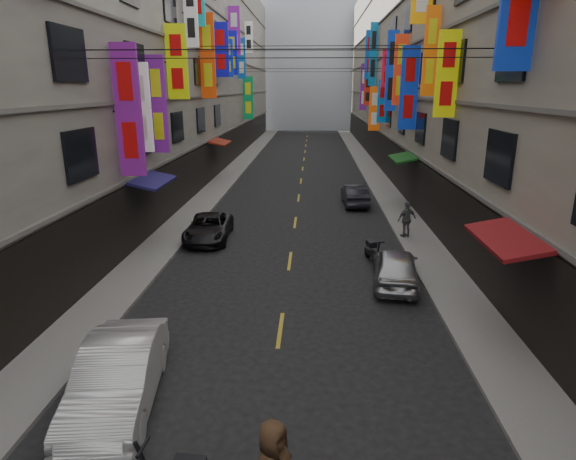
# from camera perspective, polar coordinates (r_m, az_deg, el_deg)

# --- Properties ---
(sidewalk_left) EXTENTS (2.00, 90.00, 0.12)m
(sidewalk_left) POSITION_cam_1_polar(r_m,az_deg,el_deg) (38.22, -7.53, 5.95)
(sidewalk_left) COLOR slate
(sidewalk_left) RESTS_ON ground
(sidewalk_right) EXTENTS (2.00, 90.00, 0.12)m
(sidewalk_right) POSITION_cam_1_polar(r_m,az_deg,el_deg) (37.94, 10.69, 5.72)
(sidewalk_right) COLOR slate
(sidewalk_right) RESTS_ON ground
(building_row_left) EXTENTS (10.14, 90.00, 19.00)m
(building_row_left) POSITION_cam_1_polar(r_m,az_deg,el_deg) (39.21, -17.25, 19.49)
(building_row_left) COLOR gray
(building_row_left) RESTS_ON ground
(building_row_right) EXTENTS (10.14, 90.00, 19.00)m
(building_row_right) POSITION_cam_1_polar(r_m,az_deg,el_deg) (38.66, 20.83, 19.23)
(building_row_right) COLOR #9E9685
(building_row_right) RESTS_ON ground
(haze_block) EXTENTS (18.00, 8.00, 22.00)m
(haze_block) POSITION_cam_1_polar(r_m,az_deg,el_deg) (87.05, 2.50, 19.15)
(haze_block) COLOR silver
(haze_block) RESTS_ON ground
(shop_signage) EXTENTS (14.00, 55.00, 12.54)m
(shop_signage) POSITION_cam_1_polar(r_m,az_deg,el_deg) (30.06, 0.87, 20.47)
(shop_signage) COLOR #103BBE
(shop_signage) RESTS_ON ground
(street_awnings) EXTENTS (13.99, 35.20, 0.41)m
(street_awnings) POSITION_cam_1_polar(r_m,az_deg,el_deg) (21.43, -2.89, 5.80)
(street_awnings) COLOR #134A21
(street_awnings) RESTS_ON ground
(overhead_cables) EXTENTS (14.00, 38.04, 1.24)m
(overhead_cables) POSITION_cam_1_polar(r_m,az_deg,el_deg) (25.03, 0.95, 20.69)
(overhead_cables) COLOR black
(overhead_cables) RESTS_ON ground
(lane_markings) EXTENTS (0.12, 80.20, 0.01)m
(lane_markings) POSITION_cam_1_polar(r_m,az_deg,el_deg) (34.67, 1.41, 4.91)
(lane_markings) COLOR gold
(lane_markings) RESTS_ON ground
(scooter_far_right) EXTENTS (0.66, 1.78, 1.14)m
(scooter_far_right) POSITION_cam_1_polar(r_m,az_deg,el_deg) (20.20, 10.02, -2.62)
(scooter_far_right) COLOR black
(scooter_far_right) RESTS_ON ground
(car_left_mid) EXTENTS (2.21, 4.72, 1.49)m
(car_left_mid) POSITION_cam_1_polar(r_m,az_deg,el_deg) (11.90, -19.52, -16.09)
(car_left_mid) COLOR white
(car_left_mid) RESTS_ON ground
(car_left_far) EXTENTS (2.14, 4.33, 1.18)m
(car_left_far) POSITION_cam_1_polar(r_m,az_deg,el_deg) (23.16, -9.38, 0.28)
(car_left_far) COLOR black
(car_left_far) RESTS_ON ground
(car_right_mid) EXTENTS (2.08, 4.14, 1.35)m
(car_right_mid) POSITION_cam_1_polar(r_m,az_deg,el_deg) (18.13, 12.64, -4.24)
(car_right_mid) COLOR #B1B1B6
(car_right_mid) RESTS_ON ground
(car_right_far) EXTENTS (1.53, 3.98, 1.29)m
(car_right_far) POSITION_cam_1_polar(r_m,az_deg,el_deg) (29.95, 7.92, 4.16)
(car_right_far) COLOR #282830
(car_right_far) RESTS_ON ground
(pedestrian_rfar) EXTENTS (1.16, 0.97, 1.72)m
(pedestrian_rfar) POSITION_cam_1_polar(r_m,az_deg,el_deg) (23.51, 13.89, 1.24)
(pedestrian_rfar) COLOR slate
(pedestrian_rfar) RESTS_ON sidewalk_right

